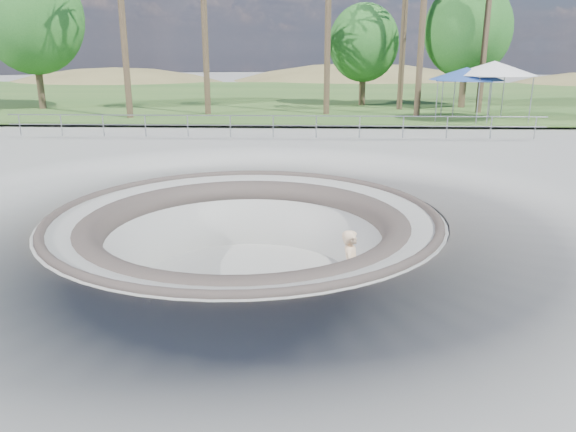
# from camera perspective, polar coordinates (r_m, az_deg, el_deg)

# --- Properties ---
(ground) EXTENTS (180.00, 180.00, 0.00)m
(ground) POSITION_cam_1_polar(r_m,az_deg,el_deg) (14.80, -4.44, 0.14)
(ground) COLOR gray
(ground) RESTS_ON ground
(skate_bowl) EXTENTS (14.00, 14.00, 4.10)m
(skate_bowl) POSITION_cam_1_polar(r_m,az_deg,el_deg) (15.42, -4.29, -6.38)
(skate_bowl) COLOR gray
(skate_bowl) RESTS_ON ground
(grass_strip) EXTENTS (180.00, 36.00, 0.12)m
(grass_strip) POSITION_cam_1_polar(r_m,az_deg,el_deg) (48.27, 0.18, 12.09)
(grass_strip) COLOR #345C24
(grass_strip) RESTS_ON ground
(distant_hills) EXTENTS (103.20, 45.00, 28.60)m
(distant_hills) POSITION_cam_1_polar(r_m,az_deg,el_deg) (72.16, 3.86, 7.85)
(distant_hills) COLOR brown
(distant_hills) RESTS_ON ground
(safety_railing) EXTENTS (25.00, 0.06, 1.03)m
(safety_railing) POSITION_cam_1_polar(r_m,az_deg,el_deg) (26.37, -1.51, 9.12)
(safety_railing) COLOR gray
(safety_railing) RESTS_ON ground
(skateboard) EXTENTS (0.83, 0.38, 0.08)m
(skateboard) POSITION_cam_1_polar(r_m,az_deg,el_deg) (13.84, 6.25, -9.31)
(skateboard) COLOR olive
(skateboard) RESTS_ON ground
(skater) EXTENTS (0.58, 0.79, 1.97)m
(skater) POSITION_cam_1_polar(r_m,az_deg,el_deg) (13.43, 6.39, -5.46)
(skater) COLOR beige
(skater) RESTS_ON skateboard
(canopy_white) EXTENTS (6.25, 6.25, 3.21)m
(canopy_white) POSITION_cam_1_polar(r_m,az_deg,el_deg) (33.63, 20.21, 13.91)
(canopy_white) COLOR gray
(canopy_white) RESTS_ON ground
(canopy_blue) EXTENTS (5.37, 5.37, 2.86)m
(canopy_blue) POSITION_cam_1_polar(r_m,az_deg,el_deg) (33.24, 17.67, 13.59)
(canopy_blue) COLOR gray
(canopy_blue) RESTS_ON ground
(bushy_tree_left) EXTENTS (6.48, 5.89, 9.35)m
(bushy_tree_left) POSITION_cam_1_polar(r_m,az_deg,el_deg) (41.13, -24.58, 17.84)
(bushy_tree_left) COLOR brown
(bushy_tree_left) RESTS_ON ground
(bushy_tree_mid) EXTENTS (4.79, 4.35, 6.91)m
(bushy_tree_mid) POSITION_cam_1_polar(r_m,az_deg,el_deg) (40.37, 7.72, 17.01)
(bushy_tree_mid) COLOR brown
(bushy_tree_mid) RESTS_ON ground
(bushy_tree_right) EXTENTS (5.68, 5.16, 8.19)m
(bushy_tree_right) POSITION_cam_1_polar(r_m,az_deg,el_deg) (40.29, 17.80, 17.54)
(bushy_tree_right) COLOR brown
(bushy_tree_right) RESTS_ON ground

